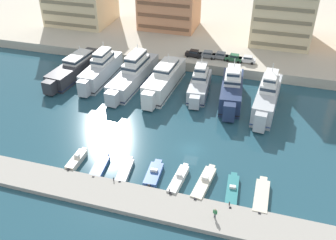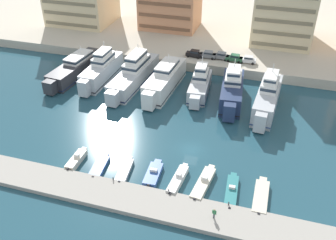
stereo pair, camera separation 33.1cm
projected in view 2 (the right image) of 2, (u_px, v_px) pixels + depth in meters
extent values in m
plane|color=#234C5B|center=(191.00, 150.00, 67.27)|extent=(400.00, 400.00, 0.00)
cube|color=beige|center=(241.00, 25.00, 119.03)|extent=(180.00, 70.00, 2.38)
cube|color=#A8A399|center=(167.00, 207.00, 55.17)|extent=(120.00, 5.89, 0.75)
cube|color=#333338|center=(77.00, 69.00, 91.08)|extent=(6.32, 18.82, 3.53)
cube|color=#333338|center=(50.00, 87.00, 83.12)|extent=(2.72, 2.51, 3.00)
cube|color=#192347|center=(77.00, 73.00, 91.71)|extent=(6.39, 19.01, 0.24)
cube|color=white|center=(79.00, 57.00, 90.80)|extent=(4.29, 8.06, 1.35)
cube|color=#233342|center=(78.00, 57.00, 90.73)|extent=(4.35, 8.15, 0.49)
cylinder|color=silver|center=(80.00, 49.00, 90.83)|extent=(0.16, 0.16, 1.80)
cube|color=#333338|center=(98.00, 57.00, 98.99)|extent=(3.95, 1.27, 0.20)
cube|color=silver|center=(102.00, 72.00, 88.93)|extent=(4.35, 15.73, 4.24)
cube|color=silver|center=(84.00, 88.00, 81.94)|extent=(2.26, 2.06, 3.60)
cube|color=black|center=(103.00, 77.00, 89.69)|extent=(4.39, 15.89, 0.24)
cube|color=white|center=(103.00, 58.00, 88.26)|extent=(3.28, 6.64, 1.57)
cube|color=#233342|center=(103.00, 58.00, 88.17)|extent=(3.32, 6.70, 0.56)
cube|color=white|center=(103.00, 53.00, 87.49)|extent=(2.56, 5.18, 1.21)
cube|color=#233342|center=(103.00, 52.00, 87.42)|extent=(2.59, 5.23, 0.44)
cylinder|color=silver|center=(104.00, 45.00, 87.44)|extent=(0.16, 0.16, 1.80)
cube|color=silver|center=(117.00, 61.00, 96.02)|extent=(3.45, 0.97, 0.20)
cube|color=silver|center=(134.00, 76.00, 87.49)|extent=(5.79, 20.24, 3.68)
cube|color=silver|center=(113.00, 98.00, 78.81)|extent=(2.66, 2.44, 3.13)
cube|color=#192347|center=(135.00, 81.00, 88.15)|extent=(5.85, 20.44, 0.24)
cube|color=white|center=(137.00, 63.00, 87.16)|extent=(4.08, 8.60, 1.74)
cube|color=#233342|center=(136.00, 62.00, 87.07)|extent=(4.13, 8.69, 0.62)
cube|color=white|center=(136.00, 57.00, 86.26)|extent=(3.18, 6.71, 1.53)
cube|color=#233342|center=(136.00, 56.00, 86.18)|extent=(3.22, 6.77, 0.55)
cylinder|color=silver|center=(138.00, 48.00, 86.33)|extent=(0.16, 0.16, 1.80)
cube|color=silver|center=(152.00, 62.00, 96.11)|extent=(3.95, 1.13, 0.20)
cube|color=white|center=(165.00, 80.00, 84.95)|extent=(5.49, 17.53, 4.39)
cube|color=white|center=(149.00, 100.00, 77.32)|extent=(2.61, 2.40, 3.74)
cube|color=black|center=(165.00, 86.00, 85.74)|extent=(5.55, 17.71, 0.24)
cube|color=white|center=(167.00, 66.00, 84.35)|extent=(3.93, 7.46, 1.47)
cube|color=#233342|center=(167.00, 66.00, 84.27)|extent=(3.98, 7.53, 0.53)
cylinder|color=silver|center=(169.00, 58.00, 84.30)|extent=(0.16, 0.16, 1.80)
cube|color=white|center=(178.00, 68.00, 92.63)|extent=(3.89, 1.12, 0.20)
cube|color=silver|center=(200.00, 87.00, 83.78)|extent=(4.78, 12.60, 3.17)
cube|color=silver|center=(195.00, 102.00, 78.00)|extent=(2.28, 2.10, 2.69)
cube|color=#192347|center=(200.00, 91.00, 84.35)|extent=(4.83, 12.73, 0.24)
cube|color=white|center=(201.00, 75.00, 83.17)|extent=(3.41, 5.39, 1.77)
cube|color=#233342|center=(201.00, 74.00, 83.07)|extent=(3.46, 5.45, 0.64)
cube|color=white|center=(201.00, 68.00, 82.27)|extent=(2.66, 4.21, 1.51)
cube|color=#233342|center=(201.00, 68.00, 82.18)|extent=(2.70, 4.25, 0.54)
cylinder|color=silver|center=(202.00, 60.00, 81.99)|extent=(0.16, 0.16, 1.80)
cube|color=silver|center=(204.00, 76.00, 89.57)|extent=(3.38, 1.14, 0.20)
cube|color=navy|center=(232.00, 92.00, 80.65)|extent=(5.69, 15.13, 4.22)
cube|color=navy|center=(229.00, 112.00, 73.75)|extent=(2.58, 2.39, 3.58)
cube|color=black|center=(231.00, 98.00, 81.40)|extent=(5.75, 15.28, 0.24)
cube|color=white|center=(233.00, 78.00, 79.97)|extent=(3.95, 6.50, 1.51)
cube|color=#233342|center=(233.00, 77.00, 79.89)|extent=(4.00, 6.56, 0.55)
cube|color=white|center=(234.00, 72.00, 79.16)|extent=(3.08, 5.07, 1.45)
cube|color=#233342|center=(234.00, 71.00, 79.08)|extent=(3.12, 5.12, 0.52)
cylinder|color=silver|center=(235.00, 63.00, 79.02)|extent=(0.16, 0.16, 1.80)
cube|color=navy|center=(233.00, 80.00, 87.58)|extent=(3.77, 1.23, 0.20)
cube|color=silver|center=(267.00, 100.00, 77.80)|extent=(5.11, 16.80, 4.37)
cube|color=silver|center=(260.00, 122.00, 70.56)|extent=(2.34, 2.15, 3.72)
cube|color=#334C7F|center=(266.00, 105.00, 78.58)|extent=(5.16, 16.97, 0.24)
cube|color=white|center=(270.00, 84.00, 77.07)|extent=(3.59, 7.15, 1.79)
cube|color=#233342|center=(270.00, 83.00, 76.97)|extent=(3.63, 7.23, 0.65)
cube|color=white|center=(271.00, 77.00, 76.19)|extent=(2.80, 5.58, 1.38)
cube|color=#233342|center=(272.00, 76.00, 76.11)|extent=(2.83, 5.64, 0.50)
cylinder|color=silver|center=(273.00, 68.00, 76.13)|extent=(0.16, 0.16, 1.80)
cube|color=silver|center=(272.00, 85.00, 85.16)|extent=(3.47, 1.12, 0.20)
cube|color=beige|center=(76.00, 160.00, 63.93)|extent=(1.57, 5.15, 1.07)
cube|color=beige|center=(84.00, 150.00, 66.24)|extent=(0.86, 0.70, 0.91)
cube|color=silver|center=(77.00, 155.00, 63.80)|extent=(0.86, 0.60, 0.54)
cube|color=#283847|center=(77.00, 154.00, 63.98)|extent=(0.78, 0.08, 0.32)
cube|color=black|center=(68.00, 170.00, 61.66)|extent=(0.36, 0.28, 0.60)
cube|color=#33569E|center=(99.00, 167.00, 62.75)|extent=(2.57, 5.62, 0.71)
cube|color=#33569E|center=(105.00, 155.00, 65.31)|extent=(1.20, 1.02, 0.60)
cube|color=black|center=(93.00, 178.00, 60.29)|extent=(0.39, 0.32, 0.60)
cube|color=#9EA3A8|center=(124.00, 171.00, 61.87)|extent=(2.44, 5.79, 0.77)
cube|color=#9EA3A8|center=(130.00, 159.00, 64.47)|extent=(1.08, 0.92, 0.66)
cube|color=black|center=(119.00, 182.00, 59.34)|extent=(0.39, 0.32, 0.60)
cube|color=#33569E|center=(153.00, 175.00, 61.02)|extent=(2.52, 5.52, 0.86)
cube|color=#33569E|center=(158.00, 163.00, 63.57)|extent=(1.26, 1.06, 0.73)
cube|color=silver|center=(154.00, 170.00, 60.99)|extent=(1.23, 0.68, 0.44)
cube|color=#283847|center=(154.00, 169.00, 61.18)|extent=(1.09, 0.15, 0.26)
cube|color=black|center=(148.00, 186.00, 58.60)|extent=(0.38, 0.30, 0.60)
cube|color=white|center=(178.00, 180.00, 59.75)|extent=(2.05, 6.72, 1.06)
cube|color=white|center=(185.00, 167.00, 62.56)|extent=(0.89, 0.75, 0.90)
cube|color=silver|center=(179.00, 175.00, 59.71)|extent=(0.89, 0.66, 0.47)
cube|color=#283847|center=(179.00, 173.00, 59.89)|extent=(0.77, 0.14, 0.28)
cube|color=black|center=(170.00, 194.00, 56.96)|extent=(0.38, 0.31, 0.60)
cube|color=beige|center=(203.00, 184.00, 59.14)|extent=(2.73, 7.75, 0.95)
cube|color=beige|center=(211.00, 168.00, 62.32)|extent=(1.11, 0.94, 0.81)
cube|color=silver|center=(204.00, 178.00, 59.16)|extent=(1.08, 0.72, 0.56)
cube|color=#283847|center=(205.00, 177.00, 59.33)|extent=(0.92, 0.19, 0.33)
cube|color=black|center=(194.00, 200.00, 56.03)|extent=(0.39, 0.32, 0.60)
cube|color=teal|center=(231.00, 192.00, 57.76)|extent=(2.24, 7.24, 0.74)
cube|color=teal|center=(234.00, 176.00, 60.94)|extent=(1.03, 0.86, 0.63)
cube|color=silver|center=(232.00, 187.00, 57.87)|extent=(1.01, 0.66, 0.41)
cube|color=#283847|center=(232.00, 186.00, 58.07)|extent=(0.89, 0.14, 0.24)
cube|color=black|center=(229.00, 209.00, 54.63)|extent=(0.38, 0.30, 0.60)
cube|color=beige|center=(261.00, 197.00, 56.75)|extent=(2.12, 7.03, 0.85)
cube|color=beige|center=(263.00, 180.00, 59.89)|extent=(1.17, 0.95, 0.72)
cube|color=black|center=(258.00, 215.00, 53.72)|extent=(0.36, 0.28, 0.60)
cube|color=black|center=(194.00, 54.00, 95.04)|extent=(4.15, 1.83, 0.80)
cube|color=black|center=(195.00, 52.00, 94.60)|extent=(2.15, 1.63, 0.68)
cube|color=#1E2833|center=(195.00, 52.00, 94.60)|extent=(2.11, 1.64, 0.37)
cylinder|color=black|center=(188.00, 56.00, 94.95)|extent=(0.65, 0.24, 0.64)
cylinder|color=black|center=(190.00, 54.00, 96.30)|extent=(0.65, 0.24, 0.64)
cylinder|color=black|center=(198.00, 58.00, 94.23)|extent=(0.65, 0.24, 0.64)
cylinder|color=black|center=(200.00, 55.00, 95.57)|extent=(0.65, 0.24, 0.64)
cube|color=slate|center=(208.00, 55.00, 94.47)|extent=(4.11, 1.72, 0.80)
cube|color=slate|center=(209.00, 53.00, 94.03)|extent=(2.11, 1.57, 0.68)
cube|color=#1E2833|center=(209.00, 53.00, 94.03)|extent=(2.07, 1.59, 0.37)
cylinder|color=black|center=(202.00, 57.00, 94.35)|extent=(0.64, 0.22, 0.64)
cylinder|color=black|center=(203.00, 55.00, 95.70)|extent=(0.64, 0.22, 0.64)
cylinder|color=black|center=(212.00, 59.00, 93.69)|extent=(0.64, 0.22, 0.64)
cylinder|color=black|center=(214.00, 56.00, 95.04)|extent=(0.64, 0.22, 0.64)
cube|color=slate|center=(221.00, 56.00, 93.87)|extent=(4.19, 1.93, 0.80)
cube|color=slate|center=(222.00, 54.00, 93.42)|extent=(2.18, 1.68, 0.68)
cube|color=#1E2833|center=(222.00, 54.00, 93.42)|extent=(2.14, 1.69, 0.37)
cylinder|color=black|center=(215.00, 58.00, 93.81)|extent=(0.65, 0.26, 0.64)
cylinder|color=black|center=(216.00, 56.00, 95.14)|extent=(0.65, 0.26, 0.64)
cylinder|color=black|center=(225.00, 60.00, 93.04)|extent=(0.65, 0.26, 0.64)
cylinder|color=black|center=(227.00, 57.00, 94.37)|extent=(0.65, 0.26, 0.64)
cube|color=#2D6642|center=(234.00, 59.00, 92.76)|extent=(4.19, 1.93, 0.80)
cube|color=#2D6642|center=(235.00, 56.00, 92.31)|extent=(2.18, 1.68, 0.68)
cube|color=#1E2833|center=(235.00, 56.00, 92.31)|extent=(2.14, 1.69, 0.37)
cylinder|color=black|center=(228.00, 61.00, 92.70)|extent=(0.65, 0.26, 0.64)
cylinder|color=black|center=(229.00, 58.00, 94.03)|extent=(0.65, 0.26, 0.64)
cylinder|color=black|center=(239.00, 62.00, 91.93)|extent=(0.65, 0.26, 0.64)
cylinder|color=black|center=(240.00, 60.00, 93.26)|extent=(0.65, 0.26, 0.64)
cube|color=white|center=(248.00, 60.00, 91.98)|extent=(4.10, 1.70, 0.80)
cube|color=white|center=(249.00, 57.00, 91.54)|extent=(2.10, 1.56, 0.68)
cube|color=#1E2833|center=(249.00, 57.00, 91.54)|extent=(2.06, 1.58, 0.37)
cylinder|color=black|center=(242.00, 62.00, 91.85)|extent=(0.64, 0.22, 0.64)
cylinder|color=black|center=(242.00, 60.00, 93.21)|extent=(0.64, 0.22, 0.64)
cylinder|color=black|center=(253.00, 64.00, 91.20)|extent=(0.64, 0.22, 0.64)
cylinder|color=black|center=(253.00, 61.00, 92.55)|extent=(0.64, 0.22, 0.64)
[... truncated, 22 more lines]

